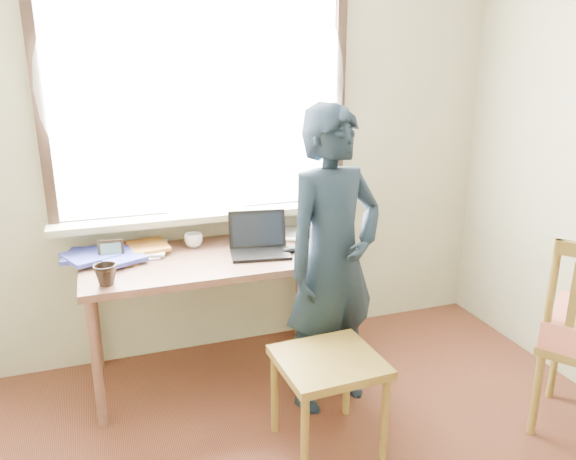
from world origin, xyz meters
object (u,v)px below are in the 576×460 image
object	(u,v)px
mug_dark	(106,275)
work_chair	(329,372)
person	(333,262)
desk	(210,269)
laptop	(259,243)
mug_white	(194,240)

from	to	relation	value
mug_dark	work_chair	size ratio (longest dim) A/B	0.23
mug_dark	person	xyz separation A→B (m)	(1.14, -0.21, 0.00)
mug_dark	person	world-z (taller)	person
desk	work_chair	xyz separation A→B (m)	(0.39, -0.83, -0.27)
laptop	work_chair	bearing A→B (deg)	-82.38
desk	laptop	bearing A→B (deg)	-6.35
laptop	work_chair	distance (m)	0.91
mug_white	person	distance (m)	0.90
desk	mug_dark	distance (m)	0.64
mug_white	mug_dark	size ratio (longest dim) A/B	0.93
laptop	mug_white	xyz separation A→B (m)	(-0.34, 0.22, -0.01)
laptop	mug_white	bearing A→B (deg)	147.69
mug_white	person	xyz separation A→B (m)	(0.63, -0.65, 0.02)
desk	laptop	size ratio (longest dim) A/B	3.82
desk	work_chair	distance (m)	0.96
mug_dark	work_chair	xyz separation A→B (m)	(0.97, -0.58, -0.41)
work_chair	person	world-z (taller)	person
laptop	person	size ratio (longest dim) A/B	0.23
desk	laptop	xyz separation A→B (m)	(0.29, -0.03, 0.13)
mug_white	desk	bearing A→B (deg)	-72.80
work_chair	person	xyz separation A→B (m)	(0.17, 0.37, 0.41)
mug_white	work_chair	world-z (taller)	mug_white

